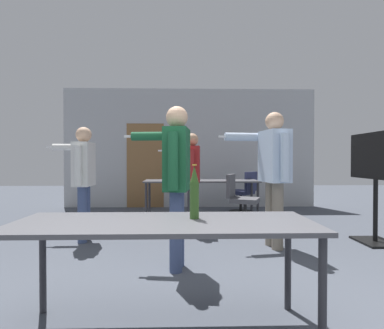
# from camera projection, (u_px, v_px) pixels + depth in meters

# --- Properties ---
(back_wall) EXTENTS (6.15, 0.12, 2.91)m
(back_wall) POSITION_uv_depth(u_px,v_px,m) (189.00, 149.00, 7.39)
(back_wall) COLOR #B2B5B7
(back_wall) RESTS_ON ground_plane
(conference_table_near) EXTENTS (2.00, 0.70, 0.75)m
(conference_table_near) POSITION_uv_depth(u_px,v_px,m) (164.00, 231.00, 2.00)
(conference_table_near) COLOR #4C4C51
(conference_table_near) RESTS_ON ground_plane
(conference_table_far) EXTENTS (2.27, 0.65, 0.75)m
(conference_table_far) POSITION_uv_depth(u_px,v_px,m) (201.00, 184.00, 6.01)
(conference_table_far) COLOR #4C4C51
(conference_table_far) RESTS_ON ground_plane
(tv_screen) EXTENTS (0.44, 1.19, 1.55)m
(tv_screen) POSITION_uv_depth(u_px,v_px,m) (376.00, 173.00, 4.17)
(tv_screen) COLOR black
(tv_screen) RESTS_ON ground_plane
(person_near_casual) EXTENTS (0.89, 0.70, 1.79)m
(person_near_casual) POSITION_uv_depth(u_px,v_px,m) (273.00, 166.00, 3.96)
(person_near_casual) COLOR slate
(person_near_casual) RESTS_ON ground_plane
(person_far_watching) EXTENTS (0.77, 0.70, 1.73)m
(person_far_watching) POSITION_uv_depth(u_px,v_px,m) (176.00, 171.00, 3.17)
(person_far_watching) COLOR #3D4C75
(person_far_watching) RESTS_ON ground_plane
(person_left_plaid) EXTENTS (0.74, 0.71, 1.61)m
(person_left_plaid) POSITION_uv_depth(u_px,v_px,m) (191.00, 172.00, 5.00)
(person_left_plaid) COLOR #28282D
(person_left_plaid) RESTS_ON ground_plane
(person_center_tall) EXTENTS (0.75, 0.60, 1.63)m
(person_center_tall) POSITION_uv_depth(u_px,v_px,m) (83.00, 172.00, 4.27)
(person_center_tall) COLOR #3D4C75
(person_center_tall) RESTS_ON ground_plane
(office_chair_mid_tucked) EXTENTS (0.65, 0.62, 0.90)m
(office_chair_mid_tucked) POSITION_uv_depth(u_px,v_px,m) (241.00, 202.00, 5.36)
(office_chair_mid_tucked) COLOR black
(office_chair_mid_tucked) RESTS_ON ground_plane
(office_chair_side_rolled) EXTENTS (0.69, 0.68, 0.90)m
(office_chair_side_rolled) POSITION_uv_depth(u_px,v_px,m) (244.00, 194.00, 6.58)
(office_chair_side_rolled) COLOR black
(office_chair_side_rolled) RESTS_ON ground_plane
(beer_bottle) EXTENTS (0.07, 0.07, 0.38)m
(beer_bottle) POSITION_uv_depth(u_px,v_px,m) (194.00, 193.00, 2.08)
(beer_bottle) COLOR #2D511E
(beer_bottle) RESTS_ON conference_table_near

